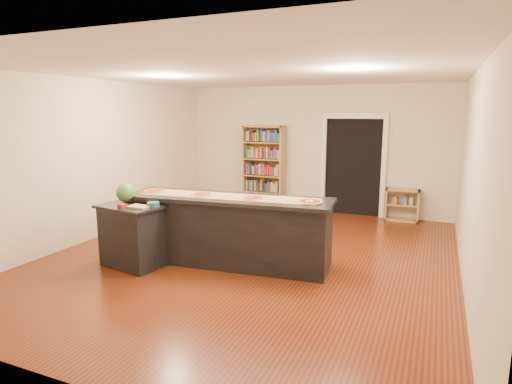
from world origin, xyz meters
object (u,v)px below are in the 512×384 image
at_px(kitchen_island, 228,230).
at_px(low_shelf, 402,205).
at_px(bookshelf, 264,167).
at_px(side_counter, 134,235).
at_px(waste_bin, 291,206).
at_px(watermelon, 126,193).

relative_size(kitchen_island, low_shelf, 4.59).
relative_size(kitchen_island, bookshelf, 1.60).
xyz_separation_m(bookshelf, low_shelf, (3.09, 0.03, -0.63)).
xyz_separation_m(side_counter, bookshelf, (0.32, 4.29, 0.50)).
height_order(side_counter, low_shelf, side_counter).
bearing_deg(low_shelf, kitchen_island, -120.64).
distance_m(kitchen_island, waste_bin, 3.48).
height_order(kitchen_island, bookshelf, bookshelf).
relative_size(bookshelf, watermelon, 6.85).
bearing_deg(bookshelf, side_counter, -94.21).
relative_size(kitchen_island, waste_bin, 10.33).
xyz_separation_m(kitchen_island, side_counter, (-1.23, -0.63, -0.05)).
distance_m(kitchen_island, low_shelf, 4.28).
bearing_deg(watermelon, kitchen_island, 20.05).
relative_size(bookshelf, waste_bin, 6.47).
relative_size(bookshelf, low_shelf, 2.88).
bearing_deg(watermelon, bookshelf, 83.05).
bearing_deg(low_shelf, side_counter, -128.31).
bearing_deg(waste_bin, low_shelf, 5.47).
bearing_deg(bookshelf, kitchen_island, -76.02).
bearing_deg(watermelon, low_shelf, 49.40).
relative_size(kitchen_island, watermelon, 10.93).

